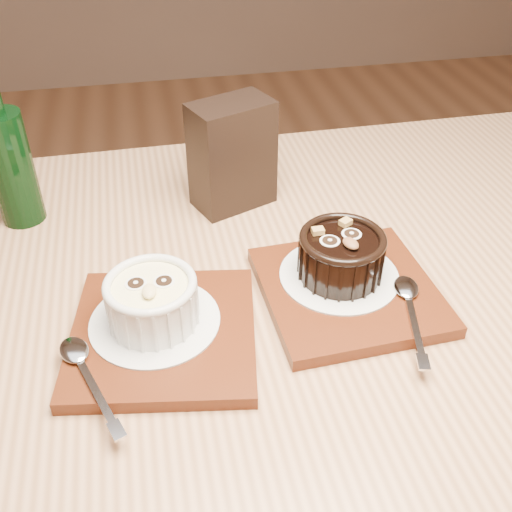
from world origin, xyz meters
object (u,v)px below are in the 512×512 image
Objects in this scene: ramekin_white at (152,299)px; condiment_stand at (232,155)px; table at (262,369)px; tray_left at (164,334)px; green_bottle at (10,164)px; tray_right at (348,291)px; ramekin_dark at (341,254)px.

condiment_stand is (0.12, 0.23, 0.03)m from ramekin_white.
tray_left is (-0.11, -0.02, 0.10)m from table.
green_bottle reaches higher than table.
tray_right is at bearing -32.25° from green_bottle.
ramekin_white is 0.64× the size of condiment_stand.
tray_left is at bearing -172.32° from tray_right.
ramekin_dark is at bearing 13.77° from ramekin_white.
table is 0.27m from condiment_stand.
table is 6.00× the size of green_bottle.
table is 0.15m from tray_left.
condiment_stand reaches higher than tray_right.
ramekin_white is at bearing -174.67° from table.
tray_right reaches higher than table.
tray_left is 1.29× the size of condiment_stand.
tray_right is 0.24m from condiment_stand.
green_bottle is (-0.16, 0.25, 0.07)m from tray_left.
tray_left is 0.31m from green_bottle.
table is 8.64× the size of condiment_stand.
tray_right is (0.21, 0.02, -0.04)m from ramekin_white.
green_bottle is (-0.15, 0.24, 0.03)m from ramekin_white.
tray_right is at bearing -66.97° from condiment_stand.
tray_right is 0.43m from green_bottle.
table is at bearing -41.23° from green_bottle.
table is 6.72× the size of tray_left.
ramekin_dark is 0.66× the size of condiment_stand.
ramekin_dark is at bearing 107.33° from tray_right.
table is at bearing -91.31° from condiment_stand.
ramekin_white is at bearing -117.29° from condiment_stand.
tray_right is 0.89× the size of green_bottle.
ramekin_dark is (-0.01, 0.02, 0.04)m from tray_right.
ramekin_dark is at bearing -66.47° from condiment_stand.
condiment_stand reaches higher than tray_left.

